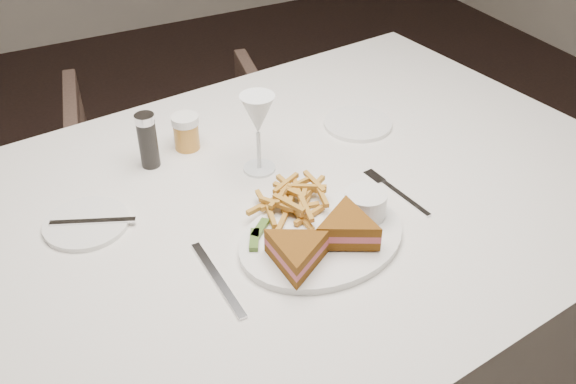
# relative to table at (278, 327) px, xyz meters

# --- Properties ---
(ground) EXTENTS (5.00, 5.00, 0.00)m
(ground) POSITION_rel_table_xyz_m (0.03, 0.35, -0.38)
(ground) COLOR black
(ground) RESTS_ON ground
(table) EXTENTS (1.65, 1.21, 0.75)m
(table) POSITION_rel_table_xyz_m (0.00, 0.00, 0.00)
(table) COLOR silver
(table) RESTS_ON ground
(chair_far) EXTENTS (0.74, 0.71, 0.66)m
(chair_far) POSITION_rel_table_xyz_m (0.04, 0.83, -0.05)
(chair_far) COLOR #49362D
(chair_far) RESTS_ON ground
(table_setting) EXTENTS (0.82, 0.59, 0.18)m
(table_setting) POSITION_rel_table_xyz_m (-0.00, -0.06, 0.41)
(table_setting) COLOR white
(table_setting) RESTS_ON table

